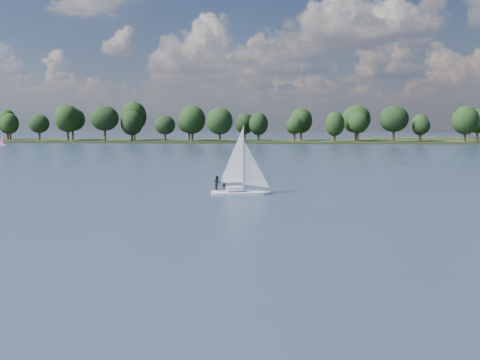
% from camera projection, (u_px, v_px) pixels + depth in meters
% --- Properties ---
extents(ground, '(700.00, 700.00, 0.00)m').
position_uv_depth(ground, '(232.00, 161.00, 113.48)').
color(ground, '#233342').
rests_on(ground, ground).
extents(far_shore, '(660.00, 40.00, 1.50)m').
position_uv_depth(far_shore, '(260.00, 142.00, 224.38)').
color(far_shore, black).
rests_on(far_shore, ground).
extents(sailboat, '(6.36, 3.08, 8.07)m').
position_uv_depth(sailboat, '(238.00, 174.00, 59.29)').
color(sailboat, silver).
rests_on(sailboat, ground).
extents(dinghy_pink, '(2.74, 1.15, 4.33)m').
position_uv_depth(dinghy_pink, '(3.00, 142.00, 192.89)').
color(dinghy_pink, white).
rests_on(dinghy_pink, ground).
extents(treeline, '(562.49, 74.03, 18.87)m').
position_uv_depth(treeline, '(237.00, 122.00, 220.55)').
color(treeline, black).
rests_on(treeline, ground).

